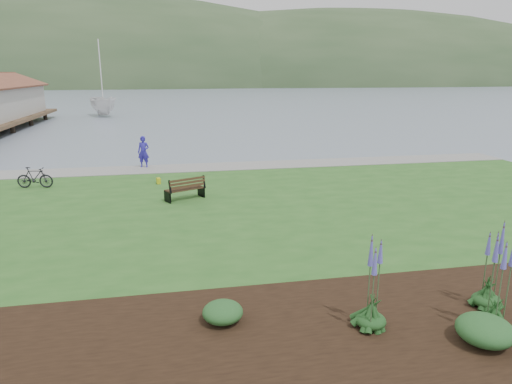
% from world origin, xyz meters
% --- Properties ---
extents(ground, '(600.00, 600.00, 0.00)m').
position_xyz_m(ground, '(0.00, 0.00, 0.00)').
color(ground, slate).
rests_on(ground, ground).
extents(lawn, '(34.00, 20.00, 0.40)m').
position_xyz_m(lawn, '(0.00, -2.00, 0.20)').
color(lawn, '#295A20').
rests_on(lawn, ground).
extents(shoreline_path, '(34.00, 2.20, 0.03)m').
position_xyz_m(shoreline_path, '(0.00, 6.90, 0.42)').
color(shoreline_path, gray).
rests_on(shoreline_path, lawn).
extents(garden_bed, '(24.00, 4.40, 0.04)m').
position_xyz_m(garden_bed, '(3.00, -9.80, 0.42)').
color(garden_bed, black).
rests_on(garden_bed, lawn).
extents(far_hillside, '(580.00, 80.00, 38.00)m').
position_xyz_m(far_hillside, '(20.00, 170.00, 0.00)').
color(far_hillside, '#304929').
rests_on(far_hillside, ground).
extents(park_bench, '(1.69, 1.24, 0.98)m').
position_xyz_m(park_bench, '(-1.86, 0.54, 0.88)').
color(park_bench, '#2F1F12').
rests_on(park_bench, lawn).
extents(person, '(0.85, 0.70, 2.02)m').
position_xyz_m(person, '(-3.81, 7.50, 1.41)').
color(person, '#2B229F').
rests_on(person, lawn).
extents(bicycle_b, '(0.69, 1.63, 0.95)m').
position_xyz_m(bicycle_b, '(-8.40, 3.81, 0.88)').
color(bicycle_b, black).
rests_on(bicycle_b, lawn).
extents(sailboat, '(14.75, 14.86, 29.66)m').
position_xyz_m(sailboat, '(-10.28, 43.34, 0.00)').
color(sailboat, silver).
rests_on(sailboat, ground).
extents(pannier, '(0.21, 0.28, 0.27)m').
position_xyz_m(pannier, '(-3.00, 3.58, 0.54)').
color(pannier, gold).
rests_on(pannier, lawn).
extents(echium_0, '(0.62, 0.62, 2.31)m').
position_xyz_m(echium_0, '(3.69, -10.52, 1.33)').
color(echium_0, '#153B16').
rests_on(echium_0, garden_bed).
extents(echium_1, '(0.62, 0.62, 2.13)m').
position_xyz_m(echium_1, '(4.23, -9.59, 1.25)').
color(echium_1, '#153B16').
rests_on(echium_1, garden_bed).
extents(echium_4, '(0.62, 0.62, 2.35)m').
position_xyz_m(echium_4, '(1.38, -9.90, 1.34)').
color(echium_4, '#153B16').
rests_on(echium_4, garden_bed).
extents(shrub_0, '(0.84, 0.84, 0.42)m').
position_xyz_m(shrub_0, '(-1.53, -9.11, 0.65)').
color(shrub_0, '#1E4C21').
rests_on(shrub_0, garden_bed).
extents(shrub_1, '(1.07, 1.07, 0.53)m').
position_xyz_m(shrub_1, '(3.26, -10.82, 0.71)').
color(shrub_1, '#1E4C21').
rests_on(shrub_1, garden_bed).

